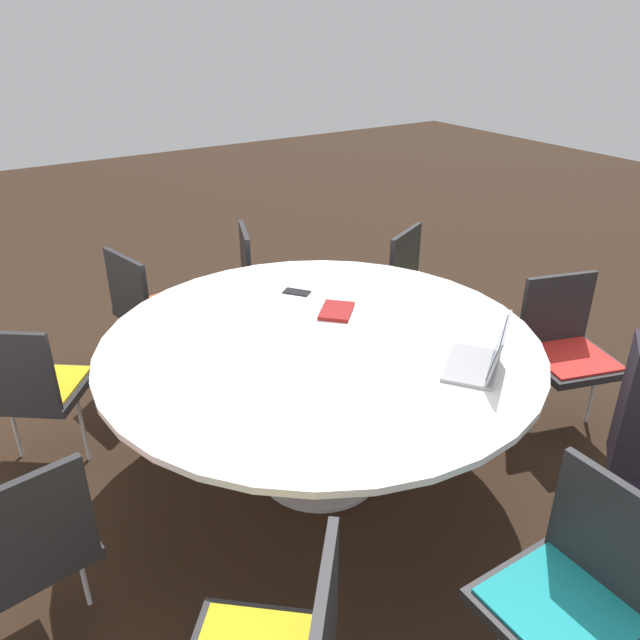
{
  "coord_description": "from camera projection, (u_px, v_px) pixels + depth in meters",
  "views": [
    {
      "loc": [
        -2.1,
        1.35,
        2.1
      ],
      "look_at": [
        0.0,
        0.0,
        0.86
      ],
      "focal_mm": 35.0,
      "sensor_mm": 36.0,
      "label": 1
    }
  ],
  "objects": [
    {
      "name": "ground_plane",
      "position": [
        320.0,
        470.0,
        3.17
      ],
      "size": [
        16.0,
        16.0,
        0.0
      ],
      "primitive_type": "plane",
      "color": "black"
    },
    {
      "name": "conference_table",
      "position": [
        320.0,
        356.0,
        2.87
      ],
      "size": [
        2.0,
        2.0,
        0.76
      ],
      "color": "#B7B7BC",
      "rests_on": "ground_plane"
    },
    {
      "name": "chair_1",
      "position": [
        566.0,
        343.0,
        3.34
      ],
      "size": [
        0.53,
        0.55,
        0.84
      ],
      "rotation": [
        0.0,
        0.0,
        7.55
      ],
      "color": "#262628",
      "rests_on": "ground_plane"
    },
    {
      "name": "chair_2",
      "position": [
        422.0,
        285.0,
        4.04
      ],
      "size": [
        0.57,
        0.58,
        0.84
      ],
      "rotation": [
        0.0,
        0.0,
        8.31
      ],
      "color": "#262628",
      "rests_on": "ground_plane"
    },
    {
      "name": "chair_3",
      "position": [
        266.0,
        278.0,
        4.15
      ],
      "size": [
        0.56,
        0.55,
        0.84
      ],
      "rotation": [
        0.0,
        0.0,
        9.07
      ],
      "color": "#262628",
      "rests_on": "ground_plane"
    },
    {
      "name": "chair_4",
      "position": [
        150.0,
        304.0,
        3.78
      ],
      "size": [
        0.52,
        0.51,
        0.84
      ],
      "rotation": [
        0.0,
        0.0,
        9.64
      ],
      "color": "#262628",
      "rests_on": "ground_plane"
    },
    {
      "name": "chair_5",
      "position": [
        30.0,
        384.0,
        2.98
      ],
      "size": [
        0.6,
        0.6,
        0.84
      ],
      "rotation": [
        0.0,
        0.0,
        10.35
      ],
      "color": "#262628",
      "rests_on": "ground_plane"
    },
    {
      "name": "chair_6",
      "position": [
        22.0,
        544.0,
        2.09
      ],
      "size": [
        0.48,
        0.5,
        0.84
      ],
      "rotation": [
        0.0,
        0.0,
        11.14
      ],
      "color": "#262628",
      "rests_on": "ground_plane"
    },
    {
      "name": "chair_8",
      "position": [
        577.0,
        587.0,
        1.93
      ],
      "size": [
        0.44,
        0.42,
        0.84
      ],
      "rotation": [
        0.0,
        0.0,
        12.56
      ],
      "color": "#262628",
      "rests_on": "ground_plane"
    },
    {
      "name": "laptop",
      "position": [
        483.0,
        357.0,
        2.58
      ],
      "size": [
        0.38,
        0.4,
        0.21
      ],
      "rotation": [
        0.0,
        0.0,
        2.21
      ],
      "color": "#99999E",
      "rests_on": "conference_table"
    },
    {
      "name": "spiral_notebook",
      "position": [
        337.0,
        311.0,
        3.08
      ],
      "size": [
        0.25,
        0.25,
        0.02
      ],
      "color": "maroon",
      "rests_on": "conference_table"
    },
    {
      "name": "cell_phone",
      "position": [
        297.0,
        292.0,
        3.3
      ],
      "size": [
        0.15,
        0.14,
        0.01
      ],
      "color": "black",
      "rests_on": "conference_table"
    },
    {
      "name": "handbag",
      "position": [
        353.0,
        321.0,
        4.38
      ],
      "size": [
        0.36,
        0.16,
        0.28
      ],
      "color": "black",
      "rests_on": "ground_plane"
    }
  ]
}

